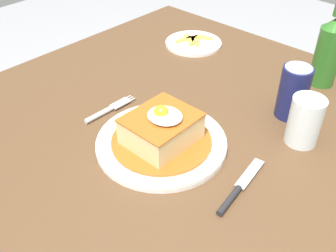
{
  "coord_description": "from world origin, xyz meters",
  "views": [
    {
      "loc": [
        0.4,
        -0.57,
        1.28
      ],
      "look_at": [
        -0.04,
        -0.1,
        0.79
      ],
      "focal_mm": 42.08,
      "sensor_mm": 36.0,
      "label": 1
    }
  ],
  "objects_px": {
    "side_plate_fries": "(193,43)",
    "main_plate": "(161,142)",
    "fork": "(106,111)",
    "knife": "(236,192)",
    "drinking_glass": "(304,124)",
    "soda_can": "(293,92)",
    "beer_bottle_green": "(329,48)"
  },
  "relations": [
    {
      "from": "soda_can",
      "to": "drinking_glass",
      "type": "xyz_separation_m",
      "value": [
        0.07,
        -0.07,
        -0.02
      ]
    },
    {
      "from": "knife",
      "to": "drinking_glass",
      "type": "bearing_deg",
      "value": 86.84
    },
    {
      "from": "fork",
      "to": "drinking_glass",
      "type": "height_order",
      "value": "drinking_glass"
    },
    {
      "from": "main_plate",
      "to": "soda_can",
      "type": "bearing_deg",
      "value": 63.37
    },
    {
      "from": "soda_can",
      "to": "beer_bottle_green",
      "type": "bearing_deg",
      "value": 93.21
    },
    {
      "from": "drinking_glass",
      "to": "side_plate_fries",
      "type": "distance_m",
      "value": 0.51
    },
    {
      "from": "main_plate",
      "to": "knife",
      "type": "bearing_deg",
      "value": -2.71
    },
    {
      "from": "drinking_glass",
      "to": "side_plate_fries",
      "type": "bearing_deg",
      "value": 156.32
    },
    {
      "from": "fork",
      "to": "soda_can",
      "type": "height_order",
      "value": "soda_can"
    },
    {
      "from": "knife",
      "to": "beer_bottle_green",
      "type": "bearing_deg",
      "value": 97.64
    },
    {
      "from": "fork",
      "to": "drinking_glass",
      "type": "distance_m",
      "value": 0.44
    },
    {
      "from": "main_plate",
      "to": "beer_bottle_green",
      "type": "distance_m",
      "value": 0.49
    },
    {
      "from": "fork",
      "to": "soda_can",
      "type": "distance_m",
      "value": 0.43
    },
    {
      "from": "fork",
      "to": "main_plate",
      "type": "bearing_deg",
      "value": 0.73
    },
    {
      "from": "knife",
      "to": "fork",
      "type": "bearing_deg",
      "value": 178.92
    },
    {
      "from": "soda_can",
      "to": "main_plate",
      "type": "bearing_deg",
      "value": -116.63
    },
    {
      "from": "side_plate_fries",
      "to": "main_plate",
      "type": "bearing_deg",
      "value": -58.09
    },
    {
      "from": "knife",
      "to": "soda_can",
      "type": "height_order",
      "value": "soda_can"
    },
    {
      "from": "knife",
      "to": "soda_can",
      "type": "relative_size",
      "value": 1.34
    },
    {
      "from": "drinking_glass",
      "to": "side_plate_fries",
      "type": "relative_size",
      "value": 0.62
    },
    {
      "from": "beer_bottle_green",
      "to": "side_plate_fries",
      "type": "distance_m",
      "value": 0.4
    },
    {
      "from": "fork",
      "to": "side_plate_fries",
      "type": "xyz_separation_m",
      "value": [
        -0.08,
        0.41,
        -0.0
      ]
    },
    {
      "from": "main_plate",
      "to": "drinking_glass",
      "type": "xyz_separation_m",
      "value": [
        0.2,
        0.21,
        0.04
      ]
    },
    {
      "from": "knife",
      "to": "side_plate_fries",
      "type": "bearing_deg",
      "value": 136.83
    },
    {
      "from": "knife",
      "to": "side_plate_fries",
      "type": "distance_m",
      "value": 0.62
    },
    {
      "from": "main_plate",
      "to": "knife",
      "type": "relative_size",
      "value": 1.64
    },
    {
      "from": "beer_bottle_green",
      "to": "drinking_glass",
      "type": "height_order",
      "value": "beer_bottle_green"
    },
    {
      "from": "main_plate",
      "to": "drinking_glass",
      "type": "distance_m",
      "value": 0.3
    },
    {
      "from": "knife",
      "to": "beer_bottle_green",
      "type": "xyz_separation_m",
      "value": [
        -0.06,
        0.47,
        0.09
      ]
    },
    {
      "from": "main_plate",
      "to": "soda_can",
      "type": "distance_m",
      "value": 0.32
    },
    {
      "from": "soda_can",
      "to": "beer_bottle_green",
      "type": "xyz_separation_m",
      "value": [
        -0.01,
        0.18,
        0.04
      ]
    },
    {
      "from": "beer_bottle_green",
      "to": "drinking_glass",
      "type": "bearing_deg",
      "value": -73.38
    }
  ]
}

